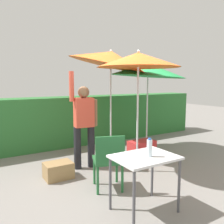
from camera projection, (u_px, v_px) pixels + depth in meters
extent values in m
plane|color=gray|center=(120.00, 171.00, 4.50)|extent=(24.00, 24.00, 0.00)
cube|color=#2D7033|center=(73.00, 121.00, 6.39)|extent=(8.00, 0.70, 1.29)
cylinder|color=silver|center=(111.00, 110.00, 5.52)|extent=(0.04, 0.04, 2.05)
cone|color=#EA5919|center=(111.00, 59.00, 5.40)|extent=(1.95, 1.91, 0.90)
sphere|color=silver|center=(111.00, 51.00, 5.41)|extent=(0.05, 0.05, 0.05)
cylinder|color=silver|center=(147.00, 114.00, 5.77)|extent=(0.04, 0.04, 1.81)
cone|color=green|center=(148.00, 70.00, 5.65)|extent=(1.81, 1.80, 0.45)
sphere|color=silver|center=(148.00, 62.00, 5.63)|extent=(0.05, 0.05, 0.05)
cylinder|color=silver|center=(137.00, 120.00, 4.40)|extent=(0.04, 0.04, 1.95)
cone|color=#EA5919|center=(138.00, 60.00, 4.26)|extent=(1.51, 1.51, 0.27)
sphere|color=silver|center=(138.00, 51.00, 4.24)|extent=(0.05, 0.05, 0.05)
cylinder|color=black|center=(77.00, 148.00, 4.59)|extent=(0.14, 0.14, 0.82)
cylinder|color=black|center=(91.00, 146.00, 4.70)|extent=(0.14, 0.14, 0.82)
cube|color=#E04C38|center=(84.00, 112.00, 4.55)|extent=(0.38, 0.26, 0.56)
sphere|color=#8C6647|center=(84.00, 92.00, 4.50)|extent=(0.22, 0.22, 0.22)
cylinder|color=#E04C38|center=(72.00, 86.00, 4.40)|extent=(0.10, 0.10, 0.56)
cylinder|color=#8C6647|center=(95.00, 113.00, 4.65)|extent=(0.10, 0.10, 0.52)
cylinder|color=#236633|center=(117.00, 169.00, 3.99)|extent=(0.04, 0.04, 0.44)
cylinder|color=#236633|center=(94.00, 171.00, 3.91)|extent=(0.04, 0.04, 0.44)
cylinder|color=#236633|center=(122.00, 178.00, 3.62)|extent=(0.04, 0.04, 0.44)
cylinder|color=#236633|center=(98.00, 181.00, 3.54)|extent=(0.04, 0.04, 0.44)
cube|color=#236633|center=(108.00, 160.00, 3.73)|extent=(0.56, 0.56, 0.05)
cube|color=#236633|center=(110.00, 150.00, 3.51)|extent=(0.43, 0.18, 0.40)
cube|color=red|center=(142.00, 150.00, 5.21)|extent=(0.58, 0.33, 0.40)
cube|color=#9E7A4C|center=(58.00, 170.00, 4.16)|extent=(0.48, 0.36, 0.28)
cylinder|color=#4C4C51|center=(152.00, 173.00, 3.48)|extent=(0.04, 0.04, 0.71)
cylinder|color=#4C4C51|center=(110.00, 184.00, 3.11)|extent=(0.04, 0.04, 0.71)
cylinder|color=#4C4C51|center=(179.00, 186.00, 3.04)|extent=(0.04, 0.04, 0.71)
cylinder|color=#4C4C51|center=(134.00, 201.00, 2.67)|extent=(0.04, 0.04, 0.71)
cube|color=silver|center=(145.00, 157.00, 3.03)|extent=(0.80, 0.60, 0.03)
cylinder|color=silver|center=(149.00, 148.00, 3.00)|extent=(0.07, 0.07, 0.22)
cylinder|color=#2D60B7|center=(150.00, 139.00, 2.98)|extent=(0.04, 0.04, 0.02)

